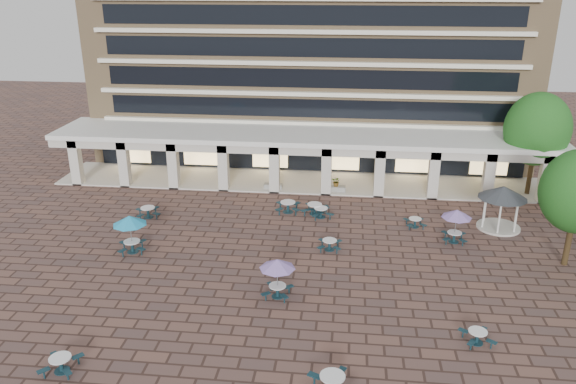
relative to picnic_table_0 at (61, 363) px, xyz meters
name	(u,v)px	position (x,y,z in m)	size (l,w,h in m)	color
ground	(282,265)	(8.64, 11.00, -0.44)	(120.00, 120.00, 0.00)	brown
apartment_building	(313,21)	(8.64, 36.47, 12.16)	(40.00, 15.50, 25.20)	tan
retail_arcade	(303,149)	(8.64, 25.80, 2.56)	(42.00, 6.60, 4.40)	white
picnic_table_0	(61,363)	(0.00, 0.00, 0.00)	(1.68, 1.68, 0.74)	#13303A
picnic_table_2	(332,382)	(12.11, 0.00, 0.05)	(2.24, 2.24, 0.83)	#13303A
picnic_table_3	(477,336)	(18.93, 4.18, -0.03)	(1.72, 1.72, 0.68)	#13303A
picnic_table_4	(130,222)	(-1.12, 11.63, 1.70)	(2.18, 2.18, 2.52)	#13303A
picnic_table_6	(277,265)	(8.83, 7.29, 1.52)	(1.99, 1.99, 2.30)	#13303A
picnic_table_7	(330,244)	(11.44, 13.34, -0.02)	(1.61, 1.61, 0.70)	#13303A
picnic_table_8	(148,211)	(-2.03, 17.16, 0.03)	(2.12, 2.12, 0.78)	#13303A
picnic_table_9	(321,212)	(10.59, 18.55, 0.01)	(2.00, 2.00, 0.75)	#13303A
picnic_table_10	(315,208)	(10.10, 19.09, 0.05)	(2.06, 2.06, 0.82)	#13303A
picnic_table_11	(457,215)	(19.65, 15.38, 1.53)	(2.01, 2.01, 2.32)	#13303A
picnic_table_12	(288,206)	(8.08, 19.24, 0.06)	(1.97, 1.97, 0.84)	#13303A
picnic_table_13	(415,222)	(17.30, 17.55, -0.04)	(1.61, 1.61, 0.66)	#13303A
gazebo	(503,197)	(23.14, 18.04, 1.90)	(3.34, 3.34, 3.11)	beige
tree_east_c	(537,129)	(27.00, 24.97, 5.03)	(5.03, 5.03, 8.37)	#3D2D18
planter_left	(273,184)	(6.33, 23.90, 0.05)	(1.50, 0.76, 1.24)	#9C9C97
planter_right	(336,186)	(11.58, 23.90, 0.12)	(1.50, 0.90, 1.33)	#9C9C97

